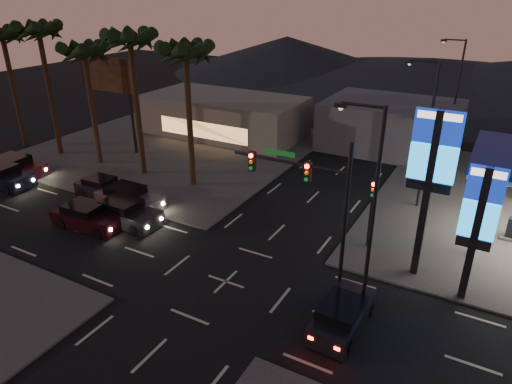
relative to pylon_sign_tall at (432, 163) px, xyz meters
The scene contains 26 objects.
ground 11.97m from the pylon_sign_tall, 147.09° to the right, with size 140.00×140.00×0.00m, color black.
corner_lot_nw 27.40m from the pylon_sign_tall, 156.80° to the left, with size 24.00×24.00×0.12m, color #47443F.
pylon_sign_tall is the anchor object (origin of this frame).
pylon_sign_short 3.20m from the pylon_sign_tall, 21.80° to the right, with size 1.60×0.35×7.00m.
traffic_signal_mast 6.02m from the pylon_sign_tall, 143.48° to the right, with size 6.10×0.39×8.00m.
pedestal_signal 4.82m from the pylon_sign_tall, 153.73° to the left, with size 0.32×0.39×4.30m.
streetlight_near 4.86m from the pylon_sign_tall, 110.76° to the right, with size 2.14×0.25×10.00m.
streetlight_mid 8.70m from the pylon_sign_tall, 101.35° to the left, with size 2.14×0.25×10.00m.
streetlight_far 22.57m from the pylon_sign_tall, 94.34° to the left, with size 2.14×0.25×10.00m.
palm_a 18.21m from the pylon_sign_tall, 167.12° to the left, with size 4.41×4.41×10.86m.
palm_b 23.13m from the pylon_sign_tall, 169.92° to the left, with size 4.41×4.41×11.46m.
palm_c 27.90m from the pylon_sign_tall, behind, with size 4.41×4.41×10.26m.
palm_d 32.96m from the pylon_sign_tall, behind, with size 4.41×4.41×11.66m.
palm_e 37.85m from the pylon_sign_tall, behind, with size 4.41×4.41×11.06m.
billboard 29.95m from the pylon_sign_tall, 165.50° to the left, with size 6.00×0.30×8.50m.
building_far_west 28.25m from the pylon_sign_tall, 143.75° to the left, with size 16.00×8.00×4.00m, color #726B5B.
building_far_mid 21.91m from the pylon_sign_tall, 107.59° to the left, with size 12.00×9.00×4.40m, color #4C4C51.
hill_left 64.06m from the pylon_sign_tall, 121.58° to the left, with size 40.00×40.00×6.00m, color black.
hill_center 55.33m from the pylon_sign_tall, 98.86° to the left, with size 60.00×60.00×4.00m, color black.
car_lane_a_front 18.84m from the pylon_sign_tall, 169.88° to the right, with size 4.96×2.18×1.60m.
car_lane_a_mid 20.80m from the pylon_sign_tall, 166.47° to the right, with size 4.89×2.31×1.56m.
car_lane_a_rear 31.05m from the pylon_sign_tall, behind, with size 5.13×2.33×1.64m.
car_lane_b_front 19.89m from the pylon_sign_tall, behind, with size 4.96×2.16×1.60m.
car_lane_b_mid 22.95m from the pylon_sign_tall, behind, with size 4.33×1.90×1.40m.
car_lane_b_rear 31.86m from the pylon_sign_tall, behind, with size 5.16×2.50×1.64m.
suv_station 8.46m from the pylon_sign_tall, 108.75° to the right, with size 2.06×4.44×1.45m.
Camera 1 is at (11.00, -16.64, 14.23)m, focal length 32.00 mm.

